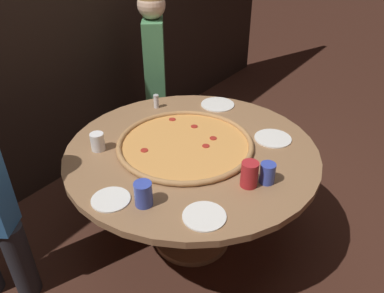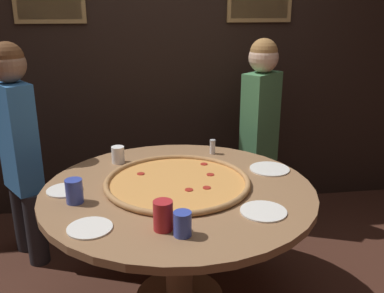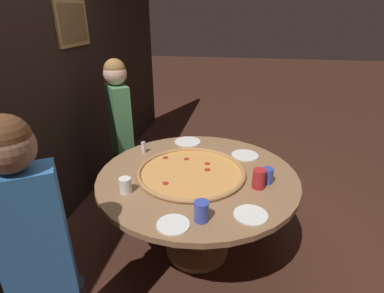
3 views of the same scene
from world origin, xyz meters
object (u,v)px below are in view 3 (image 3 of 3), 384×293
at_px(white_plate_near_front, 251,215).
at_px(diner_side_right, 120,123).
at_px(white_plate_right_side, 173,225).
at_px(white_plate_beside_cup, 245,155).
at_px(drink_cup_beside_pizza, 201,211).
at_px(condiment_shaker, 143,147).
at_px(dining_table, 198,190).
at_px(diner_far_left, 34,243).
at_px(giant_pizza, 191,172).
at_px(drink_cup_by_shaker, 268,176).
at_px(white_plate_left_side, 188,142).
at_px(drink_cup_near_right, 125,185).
at_px(drink_cup_far_right, 259,179).

xyz_separation_m(white_plate_near_front, diner_side_right, (1.17, 1.29, 0.08)).
bearing_deg(white_plate_right_side, white_plate_beside_cup, -21.51).
bearing_deg(drink_cup_beside_pizza, diner_side_right, 38.60).
relative_size(white_plate_beside_cup, white_plate_near_front, 1.11).
bearing_deg(white_plate_beside_cup, condiment_shaker, 95.79).
relative_size(dining_table, diner_far_left, 1.01).
distance_m(dining_table, giant_pizza, 0.16).
bearing_deg(white_plate_right_side, drink_cup_by_shaker, -43.74).
bearing_deg(diner_side_right, drink_cup_by_shaker, 22.50).
distance_m(dining_table, white_plate_left_side, 0.62).
height_order(white_plate_left_side, white_plate_near_front, same).
bearing_deg(white_plate_right_side, drink_cup_near_right, 54.55).
relative_size(drink_cup_beside_pizza, diner_far_left, 0.08).
bearing_deg(white_plate_left_side, diner_side_right, 77.99).
distance_m(drink_cup_by_shaker, drink_cup_beside_pizza, 0.64).
bearing_deg(drink_cup_beside_pizza, drink_cup_near_right, 69.24).
relative_size(white_plate_beside_cup, white_plate_right_side, 1.18).
distance_m(drink_cup_by_shaker, white_plate_left_side, 0.92).
height_order(drink_cup_near_right, white_plate_beside_cup, drink_cup_near_right).
bearing_deg(giant_pizza, white_plate_beside_cup, -46.15).
relative_size(drink_cup_near_right, white_plate_left_side, 0.44).
relative_size(dining_table, white_plate_left_side, 6.21).
distance_m(white_plate_beside_cup, white_plate_left_side, 0.57).
xyz_separation_m(dining_table, diner_side_right, (0.73, 0.90, 0.23)).
bearing_deg(drink_cup_far_right, white_plate_left_side, 42.09).
relative_size(drink_cup_far_right, diner_side_right, 0.09).
bearing_deg(diner_far_left, white_plate_beside_cup, -159.41).
xyz_separation_m(drink_cup_beside_pizza, diner_side_right, (1.27, 1.01, 0.03)).
bearing_deg(white_plate_beside_cup, dining_table, 137.46).
distance_m(condiment_shaker, diner_far_left, 1.27).
xyz_separation_m(white_plate_left_side, diner_side_right, (0.15, 0.72, 0.08)).
bearing_deg(drink_cup_near_right, white_plate_left_side, -15.33).
bearing_deg(giant_pizza, condiment_shaker, 58.22).
bearing_deg(condiment_shaker, white_plate_near_front, -128.85).
bearing_deg(dining_table, drink_cup_beside_pizza, -168.79).
xyz_separation_m(giant_pizza, diner_side_right, (0.73, 0.86, 0.07)).
distance_m(white_plate_right_side, diner_side_right, 1.59).
distance_m(drink_cup_near_right, condiment_shaker, 0.63).
bearing_deg(dining_table, white_plate_near_front, -138.62).
relative_size(giant_pizza, drink_cup_far_right, 5.92).
bearing_deg(drink_cup_far_right, condiment_shaker, 67.10).
bearing_deg(drink_cup_far_right, white_plate_beside_cup, 11.13).
relative_size(drink_cup_beside_pizza, white_plate_near_front, 0.61).
bearing_deg(white_plate_near_front, diner_side_right, 47.84).
distance_m(drink_cup_far_right, white_plate_near_front, 0.34).
bearing_deg(white_plate_near_front, dining_table, 41.38).
relative_size(drink_cup_near_right, white_plate_near_front, 0.52).
xyz_separation_m(drink_cup_beside_pizza, diner_far_left, (-0.43, 0.74, 0.04)).
bearing_deg(diner_far_left, drink_cup_beside_pizza, 176.95).
relative_size(drink_cup_by_shaker, drink_cup_beside_pizza, 0.89).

